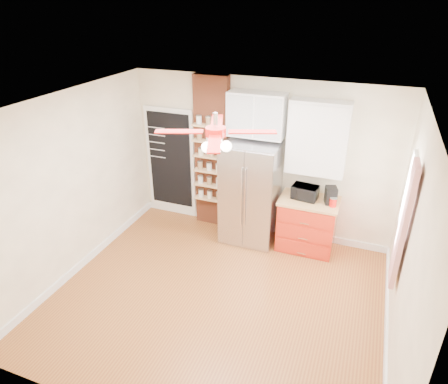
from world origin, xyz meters
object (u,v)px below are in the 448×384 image
at_px(coffee_maker, 331,195).
at_px(canister_left, 333,202).
at_px(red_cabinet, 307,224).
at_px(ceiling_fan, 216,132).
at_px(fridge, 250,193).
at_px(pantry_jar_oats, 201,152).
at_px(toaster_oven, 305,192).

bearing_deg(coffee_maker, canister_left, -78.05).
xyz_separation_m(red_cabinet, ceiling_fan, (-0.92, -1.68, 1.97)).
distance_m(fridge, canister_left, 1.34).
bearing_deg(pantry_jar_oats, coffee_maker, -1.94).
xyz_separation_m(toaster_oven, pantry_jar_oats, (-1.82, 0.07, 0.42)).
xyz_separation_m(coffee_maker, pantry_jar_oats, (-2.22, 0.08, 0.39)).
relative_size(fridge, canister_left, 12.75).
xyz_separation_m(fridge, red_cabinet, (0.97, 0.05, -0.42)).
xyz_separation_m(fridge, pantry_jar_oats, (-0.94, 0.13, 0.56)).
distance_m(toaster_oven, canister_left, 0.47).
bearing_deg(coffee_maker, red_cabinet, 163.39).
height_order(red_cabinet, coffee_maker, coffee_maker).
xyz_separation_m(red_cabinet, coffee_maker, (0.31, 0.01, 0.58)).
xyz_separation_m(ceiling_fan, coffee_maker, (1.23, 1.69, -1.39)).
distance_m(red_cabinet, canister_left, 0.64).
bearing_deg(ceiling_fan, coffee_maker, 53.80).
xyz_separation_m(red_cabinet, canister_left, (0.37, -0.09, 0.52)).
distance_m(red_cabinet, ceiling_fan, 2.75).
bearing_deg(toaster_oven, coffee_maker, 5.20).
height_order(red_cabinet, toaster_oven, toaster_oven).
relative_size(ceiling_fan, toaster_oven, 3.49).
distance_m(ceiling_fan, canister_left, 2.51).
distance_m(toaster_oven, coffee_maker, 0.40).
xyz_separation_m(toaster_oven, coffee_maker, (0.40, -0.01, 0.02)).
relative_size(red_cabinet, canister_left, 6.85).
distance_m(ceiling_fan, toaster_oven, 2.36).
bearing_deg(fridge, red_cabinet, 2.95).
bearing_deg(red_cabinet, ceiling_fan, -118.71).
height_order(red_cabinet, pantry_jar_oats, pantry_jar_oats).
bearing_deg(fridge, canister_left, -1.66).
height_order(fridge, canister_left, fridge).
xyz_separation_m(fridge, coffee_maker, (1.28, 0.06, 0.16)).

